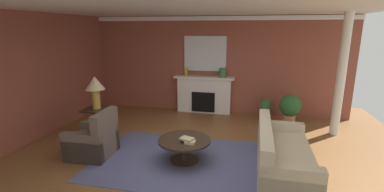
# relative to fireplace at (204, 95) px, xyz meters

# --- Properties ---
(ground_plane) EXTENTS (9.37, 9.37, 0.00)m
(ground_plane) POSITION_rel_fireplace_xyz_m (0.22, -3.18, -0.53)
(ground_plane) COLOR brown
(wall_fireplace) EXTENTS (7.81, 0.12, 2.86)m
(wall_fireplace) POSITION_rel_fireplace_xyz_m (0.22, 0.21, 0.90)
(wall_fireplace) COLOR brown
(wall_fireplace) RESTS_ON ground_plane
(wall_window) EXTENTS (0.12, 7.25, 2.86)m
(wall_window) POSITION_rel_fireplace_xyz_m (-3.44, -2.88, 0.90)
(wall_window) COLOR brown
(wall_window) RESTS_ON ground_plane
(ceiling_panel) EXTENTS (7.81, 7.25, 0.06)m
(ceiling_panel) POSITION_rel_fireplace_xyz_m (0.22, -2.88, 2.36)
(ceiling_panel) COLOR white
(crown_moulding) EXTENTS (7.81, 0.08, 0.12)m
(crown_moulding) POSITION_rel_fireplace_xyz_m (0.22, 0.13, 2.25)
(crown_moulding) COLOR white
(area_rug) EXTENTS (3.45, 2.36, 0.01)m
(area_rug) POSITION_rel_fireplace_xyz_m (0.20, -3.22, -0.52)
(area_rug) COLOR #4C517A
(area_rug) RESTS_ON ground_plane
(fireplace) EXTENTS (1.80, 0.35, 1.11)m
(fireplace) POSITION_rel_fireplace_xyz_m (0.00, 0.00, 0.00)
(fireplace) COLOR white
(fireplace) RESTS_ON ground_plane
(mantel_mirror) EXTENTS (1.26, 0.04, 1.02)m
(mantel_mirror) POSITION_rel_fireplace_xyz_m (0.00, 0.12, 1.24)
(mantel_mirror) COLOR silver
(sofa) EXTENTS (0.93, 2.11, 0.85)m
(sofa) POSITION_rel_fireplace_xyz_m (1.97, -3.25, -0.23)
(sofa) COLOR #BCB299
(sofa) RESTS_ON ground_plane
(armchair_near_window) EXTENTS (0.82, 0.82, 0.95)m
(armchair_near_window) POSITION_rel_fireplace_xyz_m (-1.62, -3.39, -0.22)
(armchair_near_window) COLOR brown
(armchair_near_window) RESTS_ON ground_plane
(coffee_table) EXTENTS (1.00, 1.00, 0.45)m
(coffee_table) POSITION_rel_fireplace_xyz_m (0.20, -3.22, -0.19)
(coffee_table) COLOR #2D2319
(coffee_table) RESTS_ON ground_plane
(side_table) EXTENTS (0.56, 0.56, 0.70)m
(side_table) POSITION_rel_fireplace_xyz_m (-2.07, -2.48, -0.13)
(side_table) COLOR #2D2319
(side_table) RESTS_ON ground_plane
(table_lamp) EXTENTS (0.44, 0.44, 0.75)m
(table_lamp) POSITION_rel_fireplace_xyz_m (-2.07, -2.48, 0.70)
(table_lamp) COLOR #B28E38
(table_lamp) RESTS_ON side_table
(vase_mantel_left) EXTENTS (0.11, 0.11, 0.23)m
(vase_mantel_left) POSITION_rel_fireplace_xyz_m (-0.55, -0.05, 0.70)
(vase_mantel_left) COLOR #B7892D
(vase_mantel_left) RESTS_ON fireplace
(vase_tall_corner) EXTENTS (0.28, 0.28, 0.57)m
(vase_tall_corner) POSITION_rel_fireplace_xyz_m (1.80, -0.30, -0.24)
(vase_tall_corner) COLOR #33703D
(vase_tall_corner) RESTS_ON ground_plane
(vase_mantel_right) EXTENTS (0.20, 0.20, 0.27)m
(vase_mantel_right) POSITION_rel_fireplace_xyz_m (0.55, -0.05, 0.72)
(vase_mantel_right) COLOR #33703D
(vase_mantel_right) RESTS_ON fireplace
(book_red_cover) EXTENTS (0.20, 0.15, 0.06)m
(book_red_cover) POSITION_rel_fireplace_xyz_m (0.35, -3.39, -0.05)
(book_red_cover) COLOR tan
(book_red_cover) RESTS_ON coffee_table
(book_art_folio) EXTENTS (0.29, 0.25, 0.04)m
(book_art_folio) POSITION_rel_fireplace_xyz_m (0.28, -3.35, -0.01)
(book_art_folio) COLOR tan
(book_art_folio) RESTS_ON coffee_table
(potted_plant) EXTENTS (0.56, 0.56, 0.83)m
(potted_plant) POSITION_rel_fireplace_xyz_m (2.40, -0.68, -0.04)
(potted_plant) COLOR #A8754C
(potted_plant) RESTS_ON ground_plane
(column_white) EXTENTS (0.20, 0.20, 2.86)m
(column_white) POSITION_rel_fireplace_xyz_m (3.40, -1.07, 0.90)
(column_white) COLOR white
(column_white) RESTS_ON ground_plane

